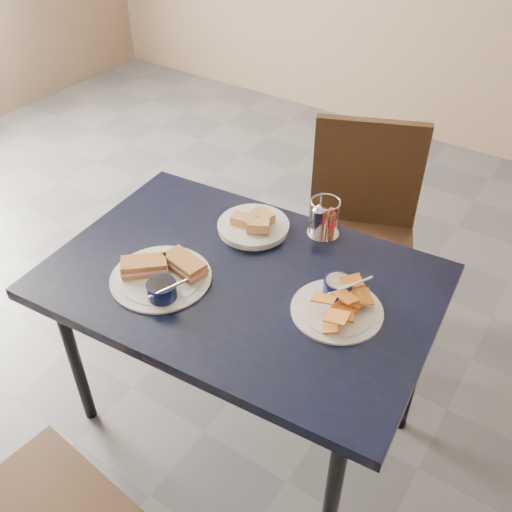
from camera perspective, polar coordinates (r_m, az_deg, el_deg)
The scene contains 7 objects.
ground at distance 2.47m, azimuth -0.67°, elevation -12.12°, with size 6.00×6.00×0.00m, color #535358.
dining_table at distance 1.83m, azimuth -1.48°, elevation -3.66°, with size 1.26×0.90×0.75m.
chair_far at distance 2.41m, azimuth 11.25°, elevation 3.27°, with size 0.58×0.58×0.95m.
sandwich_plate at distance 1.78m, azimuth -9.32°, elevation -1.83°, with size 0.32×0.31×0.12m.
plantain_plate at distance 1.69m, azimuth 8.24°, elevation -4.51°, with size 0.27×0.27×0.12m.
bread_basket at distance 1.96m, azimuth -0.24°, elevation 3.07°, with size 0.24×0.24×0.07m.
condiment_caddy at distance 1.94m, azimuth 6.72°, elevation 3.61°, with size 0.11×0.11×0.14m.
Camera 1 is at (0.88, -1.27, 1.92)m, focal length 40.00 mm.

